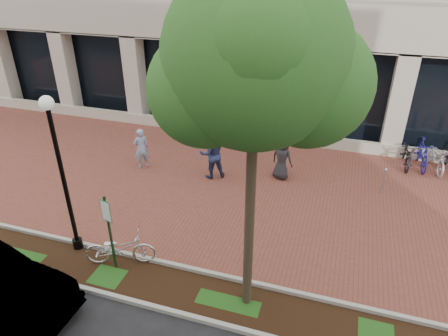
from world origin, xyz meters
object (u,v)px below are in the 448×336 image
(locked_bicycle, at_px, (120,248))
(pedestrian_left, at_px, (141,148))
(street_tree, at_px, (258,69))
(lamppost, at_px, (61,170))
(pedestrian_mid, at_px, (212,153))
(pedestrian_right, at_px, (282,158))
(parking_sign, at_px, (108,224))
(bollard, at_px, (384,180))

(locked_bicycle, xyz_separation_m, pedestrian_left, (-2.11, 5.23, 0.31))
(street_tree, distance_m, pedestrian_left, 9.42)
(lamppost, relative_size, pedestrian_mid, 2.33)
(street_tree, relative_size, pedestrian_right, 4.60)
(parking_sign, distance_m, street_tree, 5.73)
(street_tree, distance_m, pedestrian_right, 8.01)
(locked_bicycle, relative_size, pedestrian_right, 1.15)
(parking_sign, bearing_deg, pedestrian_right, 76.54)
(parking_sign, distance_m, lamppost, 1.91)
(pedestrian_mid, bearing_deg, pedestrian_right, 163.62)
(parking_sign, distance_m, pedestrian_left, 5.88)
(bollard, bearing_deg, parking_sign, -138.22)
(locked_bicycle, xyz_separation_m, pedestrian_right, (3.33, 6.02, 0.33))
(locked_bicycle, distance_m, bollard, 9.24)
(lamppost, height_order, locked_bicycle, lamppost)
(lamppost, distance_m, street_tree, 6.17)
(lamppost, height_order, street_tree, street_tree)
(locked_bicycle, bearing_deg, lamppost, 63.68)
(lamppost, xyz_separation_m, pedestrian_left, (-0.56, 5.06, -1.78))
(lamppost, distance_m, locked_bicycle, 2.61)
(pedestrian_left, height_order, pedestrian_mid, pedestrian_mid)
(lamppost, distance_m, bollard, 10.57)
(pedestrian_left, bearing_deg, street_tree, 92.72)
(parking_sign, height_order, pedestrian_mid, parking_sign)
(street_tree, relative_size, bollard, 7.63)
(street_tree, distance_m, locked_bicycle, 6.46)
(parking_sign, bearing_deg, street_tree, 14.70)
(lamppost, distance_m, pedestrian_left, 5.39)
(pedestrian_mid, bearing_deg, locked_bicycle, 49.43)
(street_tree, height_order, locked_bicycle, street_tree)
(parking_sign, distance_m, bollard, 9.50)
(parking_sign, relative_size, pedestrian_mid, 1.16)
(pedestrian_right, bearing_deg, parking_sign, 80.16)
(parking_sign, distance_m, pedestrian_right, 7.16)
(pedestrian_left, bearing_deg, pedestrian_right, 144.33)
(locked_bicycle, bearing_deg, parking_sign, 144.04)
(pedestrian_left, distance_m, pedestrian_right, 5.50)
(pedestrian_mid, bearing_deg, lamppost, 33.40)
(pedestrian_mid, xyz_separation_m, bollard, (6.17, 0.73, -0.48))
(locked_bicycle, bearing_deg, pedestrian_right, -48.86)
(pedestrian_left, xyz_separation_m, bollard, (9.09, 0.82, -0.31))
(pedestrian_left, height_order, pedestrian_right, pedestrian_right)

